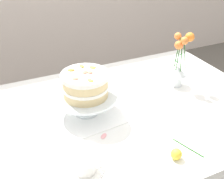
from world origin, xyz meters
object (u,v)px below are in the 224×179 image
Objects in this scene: dining_table at (129,125)px; teacup at (85,167)px; flower_vase at (179,64)px; fallen_rose at (177,154)px; layer_cake at (85,84)px; cake_stand at (86,99)px.

dining_table is 0.44m from teacup.
teacup is at bearing -150.30° from flower_vase.
flower_vase is 0.79m from teacup.
flower_vase is at bearing 17.62° from dining_table.
fallen_rose is (0.34, -0.08, -0.00)m from teacup.
layer_cake is (-0.19, 0.07, 0.25)m from dining_table.
fallen_rose is at bearing -63.57° from layer_cake.
cake_stand is 0.48m from fallen_rose.
teacup is 0.94× the size of fallen_rose.
layer_cake reaches higher than cake_stand.
cake_stand is 0.97× the size of flower_vase.
flower_vase is at bearing 4.78° from layer_cake.
dining_table is 10.63× the size of teacup.
cake_stand reaches higher than fallen_rose.
flower_vase reaches higher than dining_table.
teacup is at bearing -139.86° from dining_table.
teacup is (-0.33, -0.28, 0.11)m from dining_table.
flower_vase is 2.15× the size of fallen_rose.
fallen_rose is (0.21, -0.42, -0.14)m from layer_cake.
flower_vase reaches higher than teacup.
cake_stand is (-0.19, 0.07, 0.17)m from dining_table.
layer_cake is 1.53× the size of fallen_rose.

